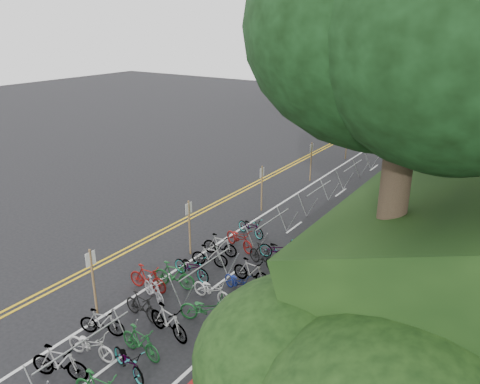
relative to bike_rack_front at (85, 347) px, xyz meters
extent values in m
plane|color=black|center=(-2.73, 2.31, -0.80)|extent=(120.00, 120.00, 0.00)
cube|color=gold|center=(-4.88, 12.31, -0.80)|extent=(0.12, 80.00, 0.01)
cube|color=gold|center=(-4.58, 12.31, -0.80)|extent=(0.12, 80.00, 0.01)
cube|color=silver|center=(-1.73, 12.31, -0.80)|extent=(0.12, 80.00, 0.01)
cube|color=silver|center=(2.47, 12.31, -0.80)|extent=(0.12, 80.00, 0.01)
cube|color=silver|center=(0.37, 0.31, -0.80)|extent=(0.10, 1.60, 0.01)
cube|color=silver|center=(0.37, 6.31, -0.80)|extent=(0.10, 1.60, 0.01)
cube|color=silver|center=(0.37, 12.31, -0.80)|extent=(0.10, 1.60, 0.01)
cube|color=silver|center=(0.37, 18.31, -0.80)|extent=(0.10, 1.60, 0.01)
cube|color=silver|center=(0.37, 24.31, -0.80)|extent=(0.10, 1.60, 0.01)
cube|color=silver|center=(0.37, 30.31, -0.80)|extent=(0.10, 1.60, 0.01)
cube|color=silver|center=(0.37, 36.31, -0.80)|extent=(0.10, 1.60, 0.01)
cube|color=maroon|center=(2.97, 14.31, -0.75)|extent=(0.25, 28.00, 0.10)
cube|color=#382819|center=(3.67, 24.31, -0.72)|extent=(1.40, 44.00, 0.16)
ellipsoid|color=#284C19|center=(4.47, 5.31, 0.24)|extent=(2.00, 2.80, 1.60)
ellipsoid|color=#284C19|center=(5.27, 10.31, 0.75)|extent=(2.60, 3.64, 2.08)
ellipsoid|color=#284C19|center=(6.47, 16.31, 1.19)|extent=(2.20, 3.08, 1.76)
ellipsoid|color=#284C19|center=(5.07, 22.31, 0.76)|extent=(3.00, 4.20, 2.40)
ellipsoid|color=#284C19|center=(5.77, 28.31, 0.92)|extent=(2.40, 3.36, 1.92)
ellipsoid|color=#284C19|center=(4.27, 8.31, 0.10)|extent=(1.80, 2.52, 1.44)
ellipsoid|color=black|center=(5.27, 2.81, 0.41)|extent=(5.28, 6.16, 3.52)
cylinder|color=#2D2319|center=(6.77, 5.31, 3.11)|extent=(0.79, 0.79, 5.42)
ellipsoid|color=black|center=(6.77, 5.31, 8.04)|extent=(7.41, 7.41, 7.04)
cylinder|color=#2D2319|center=(-11.73, 44.31, 1.91)|extent=(0.79, 0.79, 5.42)
ellipsoid|color=black|center=(-11.73, 44.31, 6.84)|extent=(7.41, 7.41, 7.04)
cylinder|color=#2D2319|center=(-8.73, 52.31, 1.70)|extent=(0.77, 0.77, 5.00)
ellipsoid|color=black|center=(-8.73, 52.31, 6.14)|extent=(6.48, 6.48, 6.16)
cylinder|color=#9C9DA0|center=(0.00, 0.00, 0.24)|extent=(0.05, 3.33, 0.05)
cylinder|color=#9C9DA0|center=(-0.28, -1.56, -0.28)|extent=(0.53, 0.04, 1.03)
cylinder|color=#9C9DA0|center=(-0.28, 1.56, -0.28)|extent=(0.53, 0.04, 1.03)
cylinder|color=#9C9DA0|center=(0.28, 1.56, -0.28)|extent=(0.53, 0.04, 1.03)
cylinder|color=#9C9DA0|center=(0.27, 5.31, 0.35)|extent=(0.05, 3.00, 0.05)
cylinder|color=#9C9DA0|center=(-0.01, 3.91, -0.23)|extent=(0.58, 0.04, 1.13)
cylinder|color=#9C9DA0|center=(0.55, 3.91, -0.23)|extent=(0.58, 0.04, 1.13)
cylinder|color=#9C9DA0|center=(-0.01, 6.71, -0.23)|extent=(0.58, 0.04, 1.13)
cylinder|color=#9C9DA0|center=(0.55, 6.71, -0.23)|extent=(0.58, 0.04, 1.13)
cylinder|color=#9C9DA0|center=(0.27, 10.31, 0.35)|extent=(0.05, 3.00, 0.05)
cylinder|color=#9C9DA0|center=(-0.01, 8.91, -0.23)|extent=(0.58, 0.04, 1.13)
cylinder|color=#9C9DA0|center=(0.55, 8.91, -0.23)|extent=(0.58, 0.04, 1.13)
cylinder|color=#9C9DA0|center=(-0.01, 11.71, -0.23)|extent=(0.58, 0.04, 1.13)
cylinder|color=#9C9DA0|center=(0.55, 11.71, -0.23)|extent=(0.58, 0.04, 1.13)
cylinder|color=#9C9DA0|center=(0.27, 15.31, 0.35)|extent=(0.05, 3.00, 0.05)
cylinder|color=#9C9DA0|center=(-0.01, 13.91, -0.23)|extent=(0.58, 0.04, 1.13)
cylinder|color=#9C9DA0|center=(0.55, 13.91, -0.23)|extent=(0.58, 0.04, 1.13)
cylinder|color=#9C9DA0|center=(-0.01, 16.71, -0.23)|extent=(0.58, 0.04, 1.13)
cylinder|color=#9C9DA0|center=(0.55, 16.71, -0.23)|extent=(0.58, 0.04, 1.13)
cylinder|color=#9C9DA0|center=(0.27, 20.31, 0.35)|extent=(0.05, 3.00, 0.05)
cylinder|color=#9C9DA0|center=(-0.01, 18.91, -0.23)|extent=(0.58, 0.04, 1.13)
cylinder|color=#9C9DA0|center=(0.55, 18.91, -0.23)|extent=(0.58, 0.04, 1.13)
cylinder|color=#9C9DA0|center=(-0.01, 21.71, -0.23)|extent=(0.58, 0.04, 1.13)
cylinder|color=#9C9DA0|center=(0.55, 21.71, -0.23)|extent=(0.58, 0.04, 1.13)
cylinder|color=#9C9DA0|center=(0.27, 25.31, 0.35)|extent=(0.05, 3.00, 0.05)
cylinder|color=#9C9DA0|center=(-0.01, 23.91, -0.23)|extent=(0.58, 0.04, 1.13)
cylinder|color=#9C9DA0|center=(0.55, 23.91, -0.23)|extent=(0.58, 0.04, 1.13)
cylinder|color=#9C9DA0|center=(-0.01, 26.71, -0.23)|extent=(0.58, 0.04, 1.13)
cylinder|color=#9C9DA0|center=(0.55, 26.71, -0.23)|extent=(0.58, 0.04, 1.13)
cylinder|color=brown|center=(-2.00, 2.03, 0.45)|extent=(0.08, 0.08, 2.51)
cube|color=silver|center=(-2.00, 2.03, 1.36)|extent=(0.02, 0.40, 0.50)
cylinder|color=brown|center=(-2.13, 7.31, 0.45)|extent=(0.08, 0.08, 2.50)
cube|color=silver|center=(-2.13, 7.31, 1.35)|extent=(0.02, 0.40, 0.50)
cylinder|color=brown|center=(-2.13, 13.31, 0.45)|extent=(0.08, 0.08, 2.50)
cube|color=silver|center=(-2.13, 13.31, 1.35)|extent=(0.02, 0.40, 0.50)
cylinder|color=brown|center=(-2.13, 19.31, 0.45)|extent=(0.08, 0.08, 2.50)
cube|color=silver|center=(-2.13, 19.31, 1.35)|extent=(0.02, 0.40, 0.50)
cylinder|color=brown|center=(-2.13, 25.31, 0.45)|extent=(0.08, 0.08, 2.50)
cube|color=silver|center=(-2.13, 25.31, 1.35)|extent=(0.02, 0.40, 0.50)
imported|color=maroon|center=(-1.59, 4.14, -0.29)|extent=(0.62, 1.75, 1.03)
imported|color=slate|center=(-0.38, -0.63, -0.26)|extent=(1.08, 1.86, 1.08)
imported|color=beige|center=(-0.35, 0.45, -0.35)|extent=(0.87, 1.79, 0.90)
imported|color=slate|center=(1.11, 0.58, -0.36)|extent=(1.01, 1.78, 0.89)
imported|color=slate|center=(-0.93, 1.37, -0.33)|extent=(0.99, 1.62, 0.94)
imported|color=#144C1E|center=(0.84, 1.33, -0.30)|extent=(0.59, 1.69, 1.00)
imported|color=black|center=(-0.48, 2.73, -0.31)|extent=(0.57, 1.67, 0.99)
imported|color=slate|center=(0.90, 2.51, -0.25)|extent=(0.80, 1.89, 1.10)
imported|color=#9E9EA3|center=(-0.91, 3.75, -0.34)|extent=(0.93, 1.59, 0.92)
imported|color=#144C1E|center=(1.44, 3.80, -0.31)|extent=(1.25, 1.97, 0.98)
imported|color=#144C1E|center=(-0.90, 4.84, -0.27)|extent=(0.89, 1.83, 1.06)
imported|color=beige|center=(0.85, 4.91, -0.35)|extent=(0.71, 1.76, 0.91)
imported|color=slate|center=(-0.79, 5.76, -0.31)|extent=(0.82, 1.91, 0.98)
imported|color=navy|center=(1.36, 5.86, -0.38)|extent=(1.07, 1.71, 0.85)
imported|color=slate|center=(-0.76, 6.90, -0.33)|extent=(0.89, 1.65, 0.95)
imported|color=slate|center=(1.40, 6.73, -0.30)|extent=(0.56, 1.71, 1.01)
imported|color=slate|center=(-0.97, 7.93, -0.31)|extent=(0.70, 1.68, 0.98)
imported|color=black|center=(1.09, 8.07, -0.30)|extent=(0.98, 1.75, 1.01)
imported|color=maroon|center=(-0.62, 8.92, -0.31)|extent=(1.25, 1.99, 0.99)
imported|color=slate|center=(1.35, 8.97, -0.32)|extent=(0.83, 1.88, 0.96)
imported|color=slate|center=(-0.93, 10.36, -0.36)|extent=(1.00, 1.80, 0.89)
camera|label=1|loc=(9.82, -6.73, 8.83)|focal=35.00mm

